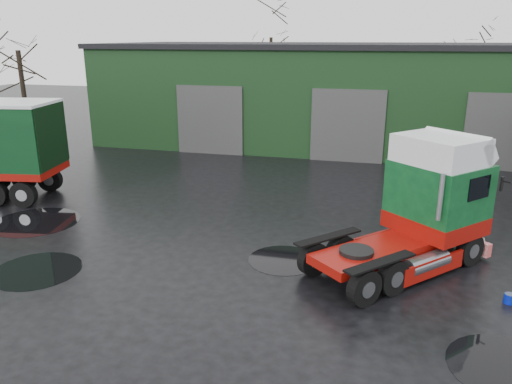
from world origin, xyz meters
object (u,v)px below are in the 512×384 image
wash_bucket (509,299)px  tree_back_b (466,75)px  hero_tractor (398,208)px  tree_left (22,80)px  tree_back_a (271,60)px  warehouse (356,93)px

wash_bucket → tree_back_b: 31.04m
hero_tractor → tree_left: size_ratio=0.75×
wash_bucket → tree_left: bearing=152.5°
wash_bucket → tree_back_b: tree_back_b is taller
tree_left → tree_back_a: tree_back_a is taller
tree_back_a → tree_back_b: 16.03m
warehouse → hero_tractor: bearing=-82.7°
warehouse → tree_left: bearing=-157.2°
warehouse → wash_bucket: bearing=-75.2°
warehouse → tree_back_b: tree_back_b is taller
hero_tractor → tree_left: 24.47m
hero_tractor → tree_back_a: size_ratio=0.67×
tree_back_b → hero_tractor: bearing=-100.6°
hero_tractor → tree_back_a: 31.39m
hero_tractor → tree_back_b: (5.50, 29.45, 1.77)m
warehouse → tree_left: 20.64m
hero_tractor → wash_bucket: bearing=19.4°
hero_tractor → tree_left: bearing=-165.5°
warehouse → hero_tractor: warehouse is taller
tree_back_a → wash_bucket: bearing=-66.3°
hero_tractor → wash_bucket: (2.97, -1.27, -1.85)m
wash_bucket → tree_left: 27.89m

